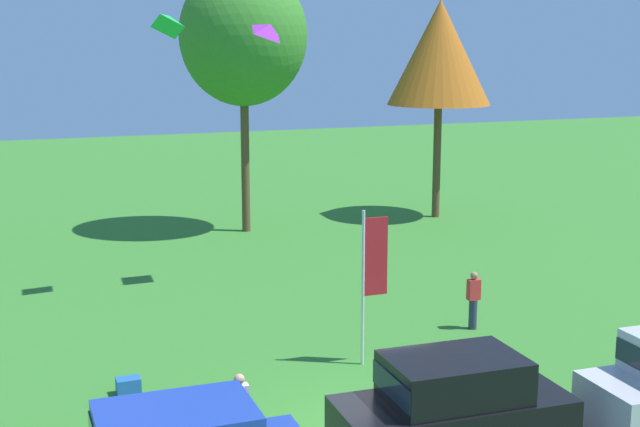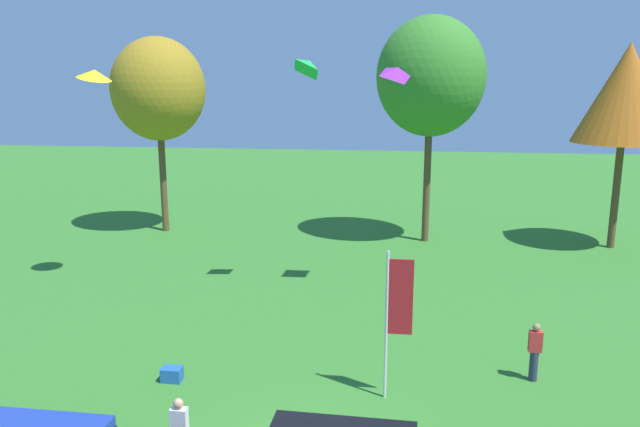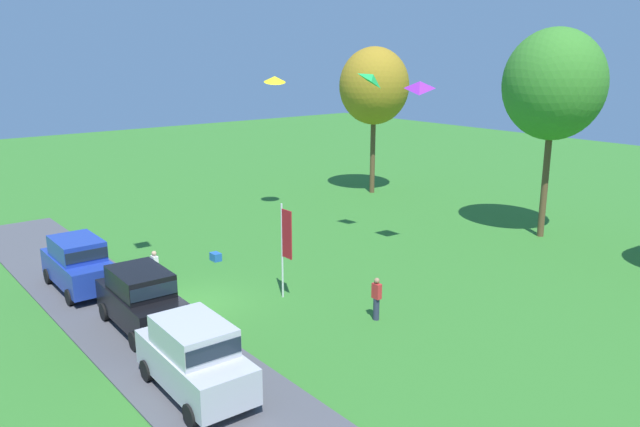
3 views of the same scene
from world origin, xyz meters
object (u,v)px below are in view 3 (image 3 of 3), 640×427
at_px(car_suv_mid_row, 141,297).
at_px(person_watching_sky, 376,298).
at_px(car_suv_far_end, 78,262).
at_px(cooler_box, 216,257).
at_px(kite_diamond_over_trees, 373,78).
at_px(flag_banner, 285,240).
at_px(tree_far_right, 554,85).
at_px(car_suv_by_flagpole, 194,355).
at_px(kite_delta_mid_center, 275,79).
at_px(person_on_lawn, 155,269).
at_px(kite_diamond_low_drifter, 420,85).
at_px(tree_right_of_center, 374,86).

bearing_deg(car_suv_mid_row, person_watching_sky, 57.07).
xyz_separation_m(car_suv_far_end, cooler_box, (0.16, 6.57, -1.10)).
bearing_deg(car_suv_far_end, kite_diamond_over_trees, 78.22).
bearing_deg(flag_banner, tree_far_right, 85.07).
distance_m(car_suv_by_flagpole, tree_far_right, 24.36).
distance_m(car_suv_by_flagpole, kite_delta_mid_center, 22.56).
bearing_deg(car_suv_mid_row, person_on_lawn, 149.43).
height_order(cooler_box, kite_delta_mid_center, kite_delta_mid_center).
xyz_separation_m(car_suv_by_flagpole, tree_far_right, (-3.00, 23.12, 7.08)).
distance_m(car_suv_far_end, kite_diamond_low_drifter, 17.19).
bearing_deg(person_watching_sky, kite_diamond_over_trees, 138.34).
relative_size(flag_banner, kite_diamond_low_drifter, 3.83).
relative_size(car_suv_mid_row, car_suv_by_flagpole, 1.00).
bearing_deg(kite_diamond_low_drifter, tree_far_right, 79.84).
bearing_deg(cooler_box, person_watching_sky, 7.50).
relative_size(car_suv_mid_row, person_on_lawn, 2.72).
relative_size(car_suv_mid_row, tree_far_right, 0.41).
height_order(person_watching_sky, kite_diamond_low_drifter, kite_diamond_low_drifter).
distance_m(person_on_lawn, kite_diamond_over_trees, 14.17).
height_order(tree_far_right, flag_banner, tree_far_right).
distance_m(person_watching_sky, person_on_lawn, 9.94).
bearing_deg(kite_diamond_over_trees, car_suv_mid_row, -79.83).
bearing_deg(car_suv_by_flagpole, kite_diamond_low_drifter, 107.63).
bearing_deg(tree_far_right, person_watching_sky, -80.71).
distance_m(person_watching_sky, tree_right_of_center, 23.80).
height_order(flag_banner, kite_diamond_low_drifter, kite_diamond_low_drifter).
relative_size(car_suv_far_end, cooler_box, 8.25).
height_order(tree_right_of_center, kite_delta_mid_center, tree_right_of_center).
relative_size(car_suv_far_end, tree_right_of_center, 0.44).
bearing_deg(flag_banner, cooler_box, 178.61).
bearing_deg(kite_diamond_low_drifter, tree_right_of_center, 144.24).
bearing_deg(tree_far_right, cooler_box, -114.94).
distance_m(tree_far_right, cooler_box, 19.89).
xyz_separation_m(tree_far_right, flag_banner, (-1.43, -16.59, -5.79)).
bearing_deg(tree_right_of_center, car_suv_mid_row, -62.51).
relative_size(cooler_box, kite_diamond_low_drifter, 0.53).
xyz_separation_m(car_suv_by_flagpole, person_on_lawn, (-8.99, 2.77, -0.42)).
bearing_deg(car_suv_mid_row, tree_far_right, 84.11).
xyz_separation_m(tree_right_of_center, kite_diamond_low_drifter, (12.67, -9.13, 0.84)).
xyz_separation_m(person_on_lawn, kite_delta_mid_center, (-7.06, 11.36, 7.61)).
xyz_separation_m(car_suv_far_end, car_suv_mid_row, (5.49, 0.51, 0.00)).
distance_m(car_suv_far_end, car_suv_by_flagpole, 10.81).
height_order(car_suv_by_flagpole, person_watching_sky, car_suv_by_flagpole).
bearing_deg(cooler_box, kite_delta_mid_center, 125.87).
bearing_deg(kite_delta_mid_center, person_on_lawn, -58.16).
bearing_deg(kite_diamond_over_trees, person_on_lawn, -95.74).
relative_size(car_suv_far_end, flag_banner, 1.14).
bearing_deg(cooler_box, tree_far_right, 65.06).
height_order(cooler_box, kite_diamond_over_trees, kite_diamond_over_trees).
xyz_separation_m(car_suv_far_end, person_watching_sky, (10.28, 7.90, -0.42)).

